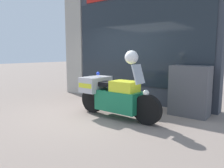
% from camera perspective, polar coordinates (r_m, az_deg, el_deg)
% --- Properties ---
extents(ground_plane, '(60.00, 60.00, 0.00)m').
position_cam_1_polar(ground_plane, '(5.85, -6.33, -7.41)').
color(ground_plane, gray).
extents(shop_building, '(5.60, 0.55, 3.69)m').
position_cam_1_polar(shop_building, '(7.44, 2.06, 10.30)').
color(shop_building, '#333842').
rests_on(shop_building, ground).
extents(window_display, '(4.32, 0.30, 1.94)m').
position_cam_1_polar(window_display, '(7.15, 6.90, -0.81)').
color(window_display, slate).
rests_on(window_display, ground).
extents(paramedic_motorcycle, '(2.32, 0.80, 1.31)m').
position_cam_1_polar(paramedic_motorcycle, '(5.33, 0.10, -2.72)').
color(paramedic_motorcycle, black).
rests_on(paramedic_motorcycle, ground).
extents(utility_cabinet, '(0.92, 0.55, 1.25)m').
position_cam_1_polar(utility_cabinet, '(5.76, 19.68, -1.70)').
color(utility_cabinet, '#4C4C51').
rests_on(utility_cabinet, ground).
extents(white_helmet, '(0.30, 0.30, 0.30)m').
position_cam_1_polar(white_helmet, '(4.91, 5.12, 6.96)').
color(white_helmet, white).
rests_on(white_helmet, paramedic_motorcycle).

